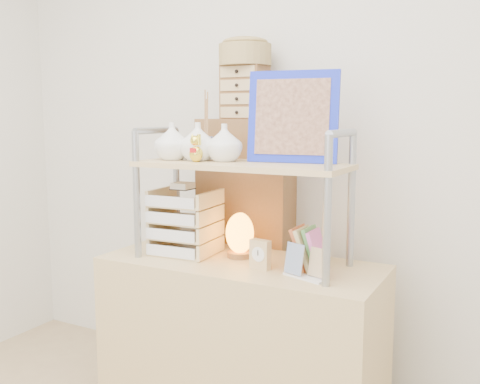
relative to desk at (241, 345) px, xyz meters
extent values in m
cube|color=silver|center=(0.00, 0.50, 0.93)|extent=(3.40, 0.02, 2.60)
cube|color=tan|center=(0.00, 0.00, 0.00)|extent=(1.20, 0.50, 0.75)
cube|color=brown|center=(-0.16, 0.37, 0.30)|extent=(0.47, 0.28, 1.35)
cylinder|color=#91969E|center=(-0.43, -0.15, 0.65)|extent=(0.03, 0.03, 0.55)
cylinder|color=#91969E|center=(-0.43, 0.15, 0.65)|extent=(0.03, 0.03, 0.55)
cylinder|color=#91969E|center=(-0.43, 0.00, 0.93)|extent=(0.03, 0.30, 0.03)
cylinder|color=#91969E|center=(0.43, -0.15, 0.65)|extent=(0.03, 0.03, 0.55)
cylinder|color=#91969E|center=(0.43, 0.15, 0.65)|extent=(0.03, 0.03, 0.55)
cylinder|color=#91969E|center=(0.43, 0.00, 0.93)|extent=(0.03, 0.30, 0.03)
cube|color=tan|center=(0.00, 0.00, 0.79)|extent=(0.90, 0.34, 0.02)
imported|color=white|center=(-0.33, -0.02, 0.88)|extent=(0.16, 0.16, 0.16)
imported|color=white|center=(-0.21, 0.00, 0.88)|extent=(0.16, 0.16, 0.16)
imported|color=white|center=(-0.09, 0.02, 0.88)|extent=(0.15, 0.15, 0.16)
cylinder|color=#24429C|center=(-0.24, 0.12, 0.85)|extent=(0.07, 0.07, 0.10)
cube|color=#1526C9|center=(0.19, 0.10, 0.99)|extent=(0.38, 0.11, 0.38)
cube|color=#543226|center=(0.19, 0.09, 0.99)|extent=(0.31, 0.08, 0.31)
cube|color=#E062B1|center=(0.35, 0.00, 0.46)|extent=(0.07, 0.12, 0.17)
cube|color=#5BA150|center=(0.32, 0.02, 0.46)|extent=(0.07, 0.12, 0.17)
cube|color=tan|center=(0.30, 0.00, 0.46)|extent=(0.08, 0.13, 0.16)
cube|color=#C1592D|center=(0.28, 0.02, 0.46)|extent=(0.08, 0.14, 0.16)
cube|color=#DAC382|center=(-0.29, 0.02, 0.38)|extent=(0.28, 0.26, 0.01)
cube|color=white|center=(-0.29, -0.11, 0.41)|extent=(0.24, 0.03, 0.05)
cube|color=#DAC382|center=(-0.29, 0.02, 0.45)|extent=(0.28, 0.26, 0.01)
cube|color=white|center=(-0.29, -0.11, 0.48)|extent=(0.24, 0.03, 0.05)
cube|color=#DAC382|center=(-0.29, 0.02, 0.53)|extent=(0.28, 0.26, 0.01)
cube|color=white|center=(-0.29, -0.11, 0.55)|extent=(0.24, 0.03, 0.05)
cube|color=#DAC382|center=(-0.29, 0.02, 0.60)|extent=(0.28, 0.26, 0.01)
cube|color=white|center=(-0.29, -0.11, 0.62)|extent=(0.24, 0.03, 0.05)
cube|color=beige|center=(-0.29, 0.00, 0.68)|extent=(0.08, 0.08, 0.03)
cylinder|color=brown|center=(-0.04, 0.06, 0.39)|extent=(0.11, 0.11, 0.02)
ellipsoid|color=orange|center=(-0.04, 0.06, 0.49)|extent=(0.13, 0.12, 0.17)
cube|color=tan|center=(0.12, -0.07, 0.44)|extent=(0.09, 0.05, 0.12)
cylinder|color=white|center=(0.12, -0.08, 0.44)|extent=(0.06, 0.01, 0.06)
cube|color=white|center=(0.33, -0.10, 0.38)|extent=(0.19, 0.11, 0.01)
cube|color=navy|center=(0.28, -0.09, 0.44)|extent=(0.09, 0.05, 0.12)
cube|color=tan|center=(0.38, -0.09, 0.44)|extent=(0.09, 0.05, 0.11)
cube|color=brown|center=(-0.16, 0.35, 1.10)|extent=(0.20, 0.15, 0.25)
cube|color=tan|center=(-0.16, 0.27, 1.01)|extent=(0.18, 0.01, 0.05)
cube|color=tan|center=(-0.16, 0.27, 1.07)|extent=(0.18, 0.01, 0.05)
cube|color=tan|center=(-0.16, 0.27, 1.13)|extent=(0.18, 0.01, 0.05)
cube|color=tan|center=(-0.16, 0.27, 1.19)|extent=(0.18, 0.01, 0.05)
cylinder|color=olive|center=(-0.16, 0.35, 1.28)|extent=(0.25, 0.25, 0.10)
camera|label=1|loc=(1.04, -1.95, 0.99)|focal=40.00mm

